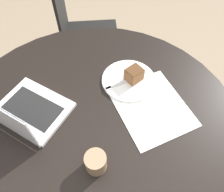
{
  "coord_description": "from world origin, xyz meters",
  "views": [
    {
      "loc": [
        -0.45,
        -0.0,
        1.61
      ],
      "look_at": [
        0.1,
        -0.1,
        0.82
      ],
      "focal_mm": 35.0,
      "sensor_mm": 36.0,
      "label": 1
    }
  ],
  "objects_px": {
    "laptop": "(27,111)",
    "coffee_glass": "(95,162)",
    "chair": "(81,32)",
    "plate": "(128,80)"
  },
  "relations": [
    {
      "from": "chair",
      "to": "laptop",
      "type": "relative_size",
      "value": 2.56
    },
    {
      "from": "laptop",
      "to": "coffee_glass",
      "type": "bearing_deg",
      "value": -6.26
    },
    {
      "from": "chair",
      "to": "coffee_glass",
      "type": "relative_size",
      "value": 11.69
    },
    {
      "from": "plate",
      "to": "laptop",
      "type": "relative_size",
      "value": 0.68
    },
    {
      "from": "laptop",
      "to": "chair",
      "type": "bearing_deg",
      "value": 112.19
    },
    {
      "from": "plate",
      "to": "coffee_glass",
      "type": "height_order",
      "value": "coffee_glass"
    },
    {
      "from": "coffee_glass",
      "to": "laptop",
      "type": "relative_size",
      "value": 0.22
    },
    {
      "from": "chair",
      "to": "coffee_glass",
      "type": "distance_m",
      "value": 1.19
    },
    {
      "from": "plate",
      "to": "coffee_glass",
      "type": "relative_size",
      "value": 3.1
    },
    {
      "from": "chair",
      "to": "plate",
      "type": "height_order",
      "value": "chair"
    }
  ]
}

